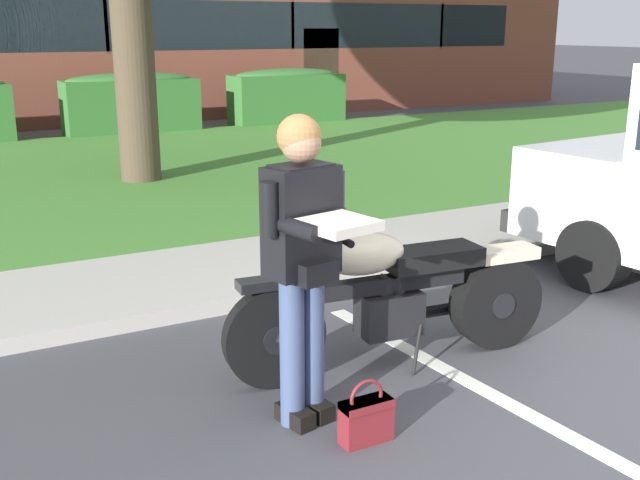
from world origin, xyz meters
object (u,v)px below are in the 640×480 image
motorcycle (403,292)px  brick_building (68,29)px  handbag (366,417)px  hedge_center_right (287,95)px  hedge_center_left (131,102)px  rider_person (304,248)px

motorcycle → brick_building: brick_building is taller
handbag → hedge_center_right: 13.86m
hedge_center_right → brick_building: (-3.58, 5.82, 1.42)m
hedge_center_left → hedge_center_right: 3.55m
motorcycle → rider_person: bearing=-157.1°
brick_building → hedge_center_left: bearing=-89.6°
motorcycle → hedge_center_left: size_ratio=0.83×
hedge_center_right → handbag: bearing=-114.3°
motorcycle → handbag: motorcycle is taller
rider_person → hedge_center_right: size_ratio=0.66×
motorcycle → rider_person: size_ratio=1.32×
motorcycle → rider_person: rider_person is taller
hedge_center_right → brick_building: 6.98m
motorcycle → hedge_center_left: 11.97m
handbag → hedge_center_right: bearing=65.7°
brick_building → rider_person: bearing=-97.2°
handbag → brick_building: size_ratio=0.01×
brick_building → hedge_center_right: bearing=-58.4°
hedge_center_right → brick_building: size_ratio=0.10×
rider_person → hedge_center_left: bearing=79.2°
rider_person → hedge_center_left: rider_person is taller
motorcycle → brick_building: bearing=85.5°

